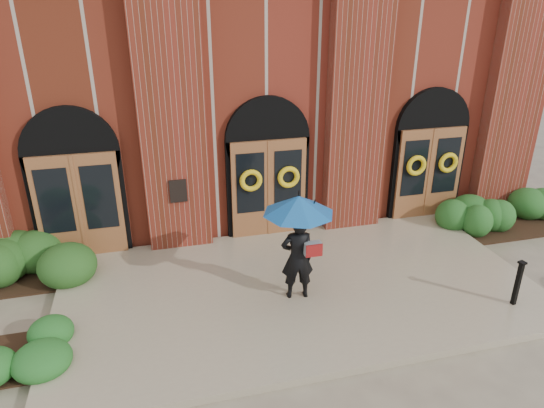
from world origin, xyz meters
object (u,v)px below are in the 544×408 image
object	(u,v)px
man_with_umbrella	(298,228)
hedge_wall_left	(51,257)
hedge_wall_right	(510,214)
metal_post	(518,282)

from	to	relation	value
man_with_umbrella	hedge_wall_left	size ratio (longest dim) A/B	0.65
hedge_wall_left	hedge_wall_right	distance (m)	11.72
man_with_umbrella	metal_post	bearing A→B (deg)	167.72
hedge_wall_right	man_with_umbrella	bearing A→B (deg)	-164.14
hedge_wall_left	hedge_wall_right	xyz separation A→B (m)	(11.70, -0.53, -0.03)
man_with_umbrella	hedge_wall_left	world-z (taller)	man_with_umbrella
man_with_umbrella	hedge_wall_right	xyz separation A→B (m)	(6.65, 1.89, -1.30)
man_with_umbrella	metal_post	distance (m)	4.48
metal_post	hedge_wall_right	size ratio (longest dim) A/B	0.30
metal_post	hedge_wall_right	xyz separation A→B (m)	(2.52, 3.26, -0.25)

